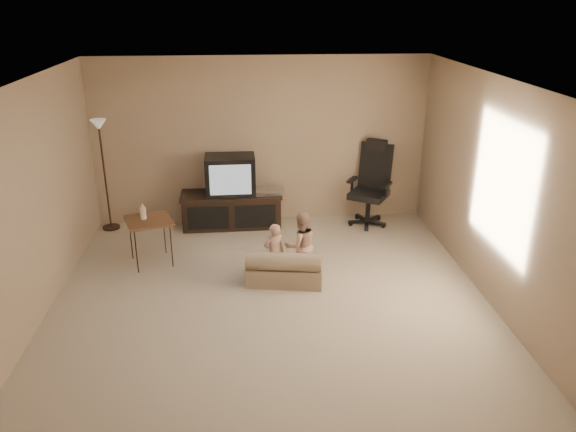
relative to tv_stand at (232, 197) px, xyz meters
name	(u,v)px	position (x,y,z in m)	size (l,w,h in m)	color
floor	(271,308)	(0.46, -2.49, -0.46)	(5.50, 5.50, 0.00)	beige
room_shell	(270,180)	(0.46, -2.49, 1.06)	(5.50, 5.50, 5.50)	silver
tv_stand	(232,197)	(0.00, 0.00, 0.00)	(1.54, 0.59, 1.10)	black
office_chair	(370,195)	(2.11, -0.07, 0.01)	(0.82, 0.82, 1.29)	black
side_table	(148,221)	(-1.05, -1.20, 0.14)	(0.70, 0.70, 0.83)	brown
floor_lamp	(102,150)	(-1.84, 0.03, 0.76)	(0.26, 0.26, 1.66)	#301E15
child_sofa	(285,269)	(0.66, -1.89, -0.27)	(0.99, 0.66, 0.45)	tan
toddler_left	(274,253)	(0.54, -1.83, -0.08)	(0.28, 0.20, 0.75)	tan
toddler_right	(301,245)	(0.87, -1.77, -0.02)	(0.42, 0.23, 0.87)	tan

